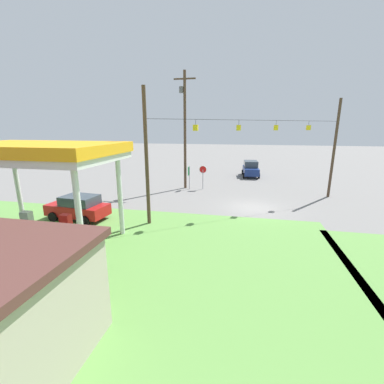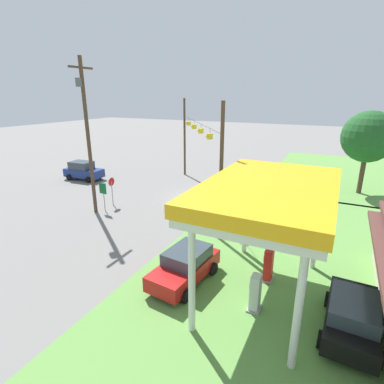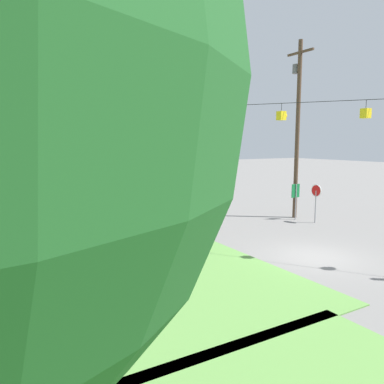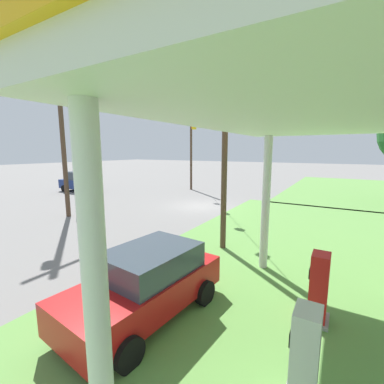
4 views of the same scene
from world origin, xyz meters
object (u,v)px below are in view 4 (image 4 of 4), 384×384
at_px(gas_station_canopy, 331,101).
at_px(car_on_crossroad, 80,182).
at_px(stop_sign_roadside, 94,185).
at_px(fuel_pump_near, 319,290).
at_px(fuel_pump_far, 304,363).
at_px(car_at_pumps_front, 147,282).
at_px(route_sign, 79,190).
at_px(utility_pole_main, 60,111).

distance_m(gas_station_canopy, car_on_crossroad, 26.26).
bearing_deg(stop_sign_roadside, fuel_pump_near, -109.65).
distance_m(gas_station_canopy, stop_sign_roadside, 16.36).
xyz_separation_m(fuel_pump_far, stop_sign_roadside, (-7.74, -14.66, 0.97)).
height_order(car_at_pumps_front, route_sign, route_sign).
height_order(fuel_pump_near, car_on_crossroad, car_on_crossroad).
distance_m(gas_station_canopy, utility_pole_main, 15.55).
relative_size(gas_station_canopy, car_at_pumps_front, 1.92).
bearing_deg(fuel_pump_near, stop_sign_roadside, -109.65).
height_order(car_at_pumps_front, stop_sign_roadside, stop_sign_roadside).
xyz_separation_m(gas_station_canopy, car_at_pumps_front, (0.66, -3.77, -4.14)).
height_order(car_on_crossroad, route_sign, route_sign).
bearing_deg(fuel_pump_near, route_sign, -104.92).
bearing_deg(stop_sign_roadside, car_at_pumps_front, -123.26).
distance_m(gas_station_canopy, fuel_pump_near, 4.38).
bearing_deg(car_at_pumps_front, fuel_pump_near, 122.53).
distance_m(stop_sign_roadside, route_sign, 1.46).
bearing_deg(fuel_pump_near, utility_pole_main, -102.42).
height_order(car_at_pumps_front, car_on_crossroad, car_on_crossroad).
height_order(route_sign, utility_pole_main, utility_pole_main).
xyz_separation_m(fuel_pump_near, car_at_pumps_front, (1.91, -3.77, 0.06)).
height_order(gas_station_canopy, route_sign, gas_station_canopy).
bearing_deg(fuel_pump_far, route_sign, -113.83).
bearing_deg(fuel_pump_near, gas_station_canopy, 0.07).
bearing_deg(car_at_pumps_front, fuel_pump_far, 86.65).
bearing_deg(gas_station_canopy, route_sign, -109.49).
distance_m(gas_station_canopy, fuel_pump_far, 4.38).
bearing_deg(fuel_pump_far, car_on_crossroad, -118.87).
bearing_deg(stop_sign_roadside, route_sign, -166.40).
xyz_separation_m(fuel_pump_near, fuel_pump_far, (2.51, 0.00, 0.00)).
relative_size(fuel_pump_near, stop_sign_roadside, 0.71).
distance_m(car_at_pumps_front, route_sign, 12.03).
bearing_deg(gas_station_canopy, fuel_pump_far, -0.07).
height_order(gas_station_canopy, fuel_pump_near, gas_station_canopy).
xyz_separation_m(fuel_pump_far, utility_pole_main, (-5.77, -14.81, 5.70)).
bearing_deg(fuel_pump_far, fuel_pump_near, 180.00).
height_order(car_on_crossroad, utility_pole_main, utility_pole_main).
distance_m(route_sign, utility_pole_main, 4.89).
distance_m(fuel_pump_far, route_sign, 15.68).
relative_size(fuel_pump_far, car_on_crossroad, 0.39).
xyz_separation_m(fuel_pump_far, car_on_crossroad, (-12.81, -23.24, 0.19)).
relative_size(car_at_pumps_front, stop_sign_roadside, 1.78).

